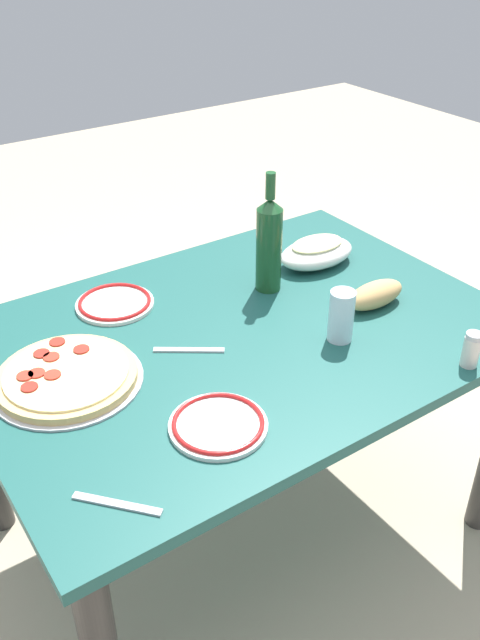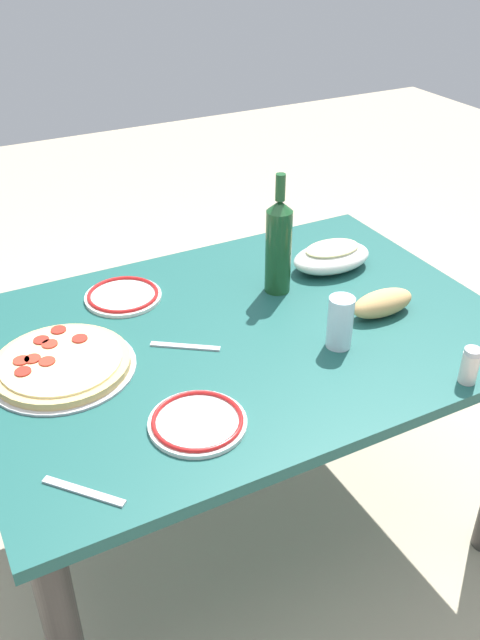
{
  "view_description": "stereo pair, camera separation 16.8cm",
  "coord_description": "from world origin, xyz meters",
  "px_view_note": "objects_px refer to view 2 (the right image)",
  "views": [
    {
      "loc": [
        0.8,
        1.17,
        1.63
      ],
      "look_at": [
        0.0,
        0.0,
        0.73
      ],
      "focal_mm": 38.1,
      "sensor_mm": 36.0,
      "label": 1
    },
    {
      "loc": [
        0.66,
        1.26,
        1.63
      ],
      "look_at": [
        0.0,
        0.0,
        0.73
      ],
      "focal_mm": 38.1,
      "sensor_mm": 36.0,
      "label": 2
    }
  ],
  "objects_px": {
    "dining_table": "(240,365)",
    "side_plate_near": "(123,296)",
    "spice_shaker": "(470,366)",
    "wine_bottle": "(278,245)",
    "bread_loaf": "(382,303)",
    "pepperoni_pizza": "(61,364)",
    "baked_pasta_dish": "(332,256)",
    "side_plate_far": "(198,422)",
    "water_glass": "(340,322)"
  },
  "relations": [
    {
      "from": "dining_table",
      "to": "side_plate_near",
      "type": "xyz_separation_m",
      "value": [
        0.21,
        -0.28,
        0.12
      ]
    },
    {
      "from": "spice_shaker",
      "to": "wine_bottle",
      "type": "bearing_deg",
      "value": -72.91
    },
    {
      "from": "wine_bottle",
      "to": "bread_loaf",
      "type": "xyz_separation_m",
      "value": [
        -0.17,
        0.24,
        -0.1
      ]
    },
    {
      "from": "pepperoni_pizza",
      "to": "bread_loaf",
      "type": "bearing_deg",
      "value": 169.45
    },
    {
      "from": "spice_shaker",
      "to": "dining_table",
      "type": "bearing_deg",
      "value": -49.88
    },
    {
      "from": "wine_bottle",
      "to": "bread_loaf",
      "type": "relative_size",
      "value": 1.85
    },
    {
      "from": "side_plate_near",
      "to": "spice_shaker",
      "type": "bearing_deg",
      "value": 128.53
    },
    {
      "from": "baked_pasta_dish",
      "to": "spice_shaker",
      "type": "bearing_deg",
      "value": 86.93
    },
    {
      "from": "baked_pasta_dish",
      "to": "bread_loaf",
      "type": "distance_m",
      "value": 0.27
    },
    {
      "from": "baked_pasta_dish",
      "to": "side_plate_near",
      "type": "height_order",
      "value": "baked_pasta_dish"
    },
    {
      "from": "baked_pasta_dish",
      "to": "side_plate_near",
      "type": "xyz_separation_m",
      "value": [
        0.59,
        -0.12,
        -0.03
      ]
    },
    {
      "from": "pepperoni_pizza",
      "to": "side_plate_near",
      "type": "relative_size",
      "value": 1.64
    },
    {
      "from": "baked_pasta_dish",
      "to": "side_plate_far",
      "type": "xyz_separation_m",
      "value": [
        0.63,
        0.44,
        -0.03
      ]
    },
    {
      "from": "baked_pasta_dish",
      "to": "side_plate_far",
      "type": "distance_m",
      "value": 0.77
    },
    {
      "from": "wine_bottle",
      "to": "side_plate_near",
      "type": "height_order",
      "value": "wine_bottle"
    },
    {
      "from": "pepperoni_pizza",
      "to": "wine_bottle",
      "type": "relative_size",
      "value": 1.02
    },
    {
      "from": "baked_pasta_dish",
      "to": "bread_loaf",
      "type": "height_order",
      "value": "baked_pasta_dish"
    },
    {
      "from": "water_glass",
      "to": "side_plate_far",
      "type": "xyz_separation_m",
      "value": [
        0.42,
        0.11,
        -0.06
      ]
    },
    {
      "from": "pepperoni_pizza",
      "to": "wine_bottle",
      "type": "height_order",
      "value": "wine_bottle"
    },
    {
      "from": "side_plate_near",
      "to": "bread_loaf",
      "type": "bearing_deg",
      "value": 145.55
    },
    {
      "from": "side_plate_far",
      "to": "bread_loaf",
      "type": "height_order",
      "value": "bread_loaf"
    },
    {
      "from": "baked_pasta_dish",
      "to": "spice_shaker",
      "type": "xyz_separation_m",
      "value": [
        0.03,
        0.59,
        0.0
      ]
    },
    {
      "from": "wine_bottle",
      "to": "bread_loaf",
      "type": "height_order",
      "value": "wine_bottle"
    },
    {
      "from": "dining_table",
      "to": "water_glass",
      "type": "xyz_separation_m",
      "value": [
        -0.18,
        0.17,
        0.17
      ]
    },
    {
      "from": "dining_table",
      "to": "water_glass",
      "type": "distance_m",
      "value": 0.3
    },
    {
      "from": "side_plate_near",
      "to": "dining_table",
      "type": "bearing_deg",
      "value": 126.03
    },
    {
      "from": "side_plate_near",
      "to": "spice_shaker",
      "type": "xyz_separation_m",
      "value": [
        -0.56,
        0.7,
        0.03
      ]
    },
    {
      "from": "dining_table",
      "to": "wine_bottle",
      "type": "xyz_separation_m",
      "value": [
        -0.18,
        -0.13,
        0.24
      ]
    },
    {
      "from": "wine_bottle",
      "to": "side_plate_far",
      "type": "height_order",
      "value": "wine_bottle"
    },
    {
      "from": "side_plate_near",
      "to": "water_glass",
      "type": "bearing_deg",
      "value": 130.44
    },
    {
      "from": "water_glass",
      "to": "side_plate_far",
      "type": "relative_size",
      "value": 0.64
    },
    {
      "from": "water_glass",
      "to": "spice_shaker",
      "type": "distance_m",
      "value": 0.31
    },
    {
      "from": "water_glass",
      "to": "bread_loaf",
      "type": "xyz_separation_m",
      "value": [
        -0.18,
        -0.07,
        -0.03
      ]
    },
    {
      "from": "dining_table",
      "to": "wine_bottle",
      "type": "relative_size",
      "value": 3.95
    },
    {
      "from": "wine_bottle",
      "to": "water_glass",
      "type": "distance_m",
      "value": 0.31
    },
    {
      "from": "water_glass",
      "to": "bread_loaf",
      "type": "relative_size",
      "value": 0.73
    },
    {
      "from": "baked_pasta_dish",
      "to": "bread_loaf",
      "type": "xyz_separation_m",
      "value": [
        0.03,
        0.27,
        -0.01
      ]
    },
    {
      "from": "water_glass",
      "to": "side_plate_near",
      "type": "bearing_deg",
      "value": -49.56
    },
    {
      "from": "side_plate_near",
      "to": "pepperoni_pizza",
      "type": "bearing_deg",
      "value": 46.0
    },
    {
      "from": "wine_bottle",
      "to": "bread_loaf",
      "type": "distance_m",
      "value": 0.31
    },
    {
      "from": "dining_table",
      "to": "pepperoni_pizza",
      "type": "height_order",
      "value": "pepperoni_pizza"
    },
    {
      "from": "baked_pasta_dish",
      "to": "wine_bottle",
      "type": "xyz_separation_m",
      "value": [
        0.2,
        0.04,
        0.1
      ]
    },
    {
      "from": "side_plate_near",
      "to": "bread_loaf",
      "type": "height_order",
      "value": "bread_loaf"
    },
    {
      "from": "baked_pasta_dish",
      "to": "side_plate_near",
      "type": "distance_m",
      "value": 0.6
    },
    {
      "from": "wine_bottle",
      "to": "side_plate_far",
      "type": "bearing_deg",
      "value": 43.66
    },
    {
      "from": "pepperoni_pizza",
      "to": "side_plate_far",
      "type": "xyz_separation_m",
      "value": [
        -0.2,
        0.32,
        -0.01
      ]
    },
    {
      "from": "dining_table",
      "to": "bread_loaf",
      "type": "distance_m",
      "value": 0.4
    },
    {
      "from": "dining_table",
      "to": "side_plate_near",
      "type": "distance_m",
      "value": 0.37
    },
    {
      "from": "pepperoni_pizza",
      "to": "bread_loaf",
      "type": "relative_size",
      "value": 1.88
    },
    {
      "from": "side_plate_near",
      "to": "side_plate_far",
      "type": "bearing_deg",
      "value": 86.38
    }
  ]
}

